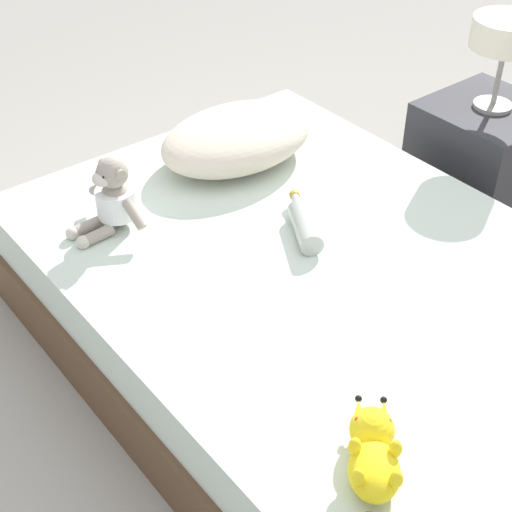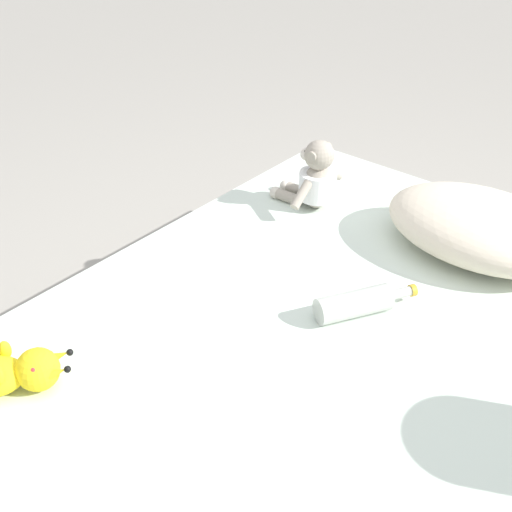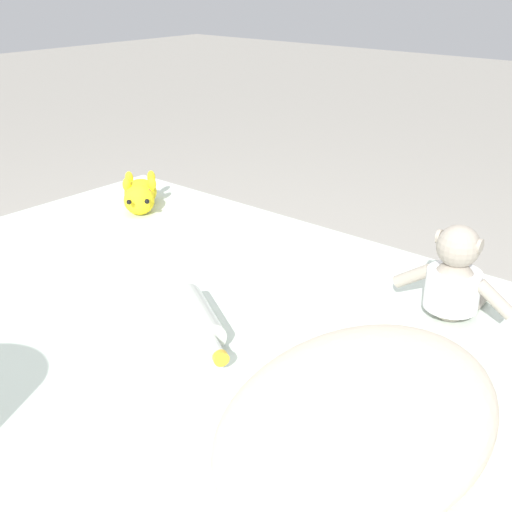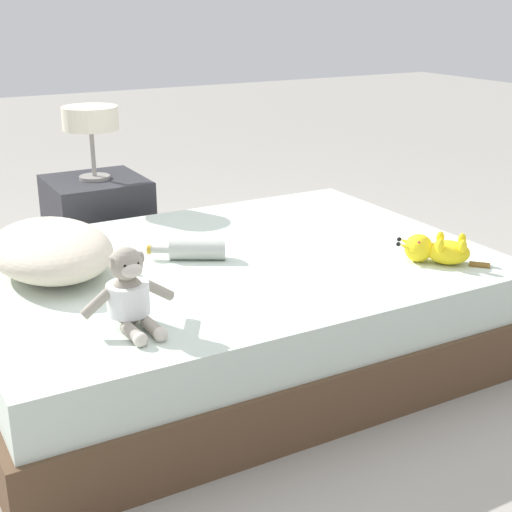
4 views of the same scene
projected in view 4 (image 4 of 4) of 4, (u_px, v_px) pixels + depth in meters
ground_plane at (229, 351)px, 2.77m from camera, size 16.00×16.00×0.00m
bed at (228, 306)px, 2.71m from camera, size 1.35×1.87×0.37m
pillow at (51, 249)px, 2.48m from camera, size 0.57×0.40×0.17m
plush_monkey at (129, 294)px, 2.07m from camera, size 0.23×0.29×0.24m
plush_yellow_creature at (436, 250)px, 2.58m from camera, size 0.26×0.28×0.10m
glass_bottle at (195, 250)px, 2.62m from camera, size 0.19×0.27×0.07m
nightstand at (99, 229)px, 3.44m from camera, size 0.43×0.43×0.48m
bedside_lamp at (90, 121)px, 3.27m from camera, size 0.25×0.25×0.33m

